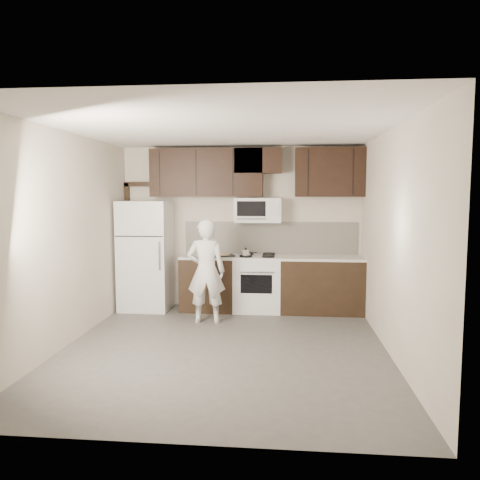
# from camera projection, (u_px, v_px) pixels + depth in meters

# --- Properties ---
(floor) EXTENTS (4.50, 4.50, 0.00)m
(floor) POSITION_uv_depth(u_px,v_px,m) (224.00, 348.00, 5.83)
(floor) COLOR #4C4A47
(floor) RESTS_ON ground
(back_wall) EXTENTS (4.00, 0.00, 4.00)m
(back_wall) POSITION_uv_depth(u_px,v_px,m) (241.00, 227.00, 7.92)
(back_wall) COLOR #B9B09E
(back_wall) RESTS_ON ground
(ceiling) EXTENTS (4.50, 4.50, 0.00)m
(ceiling) POSITION_uv_depth(u_px,v_px,m) (224.00, 128.00, 5.56)
(ceiling) COLOR white
(ceiling) RESTS_ON back_wall
(counter_run) EXTENTS (2.95, 0.64, 0.91)m
(counter_run) POSITION_uv_depth(u_px,v_px,m) (276.00, 284.00, 7.64)
(counter_run) COLOR black
(counter_run) RESTS_ON floor
(stove) EXTENTS (0.76, 0.66, 0.94)m
(stove) POSITION_uv_depth(u_px,v_px,m) (257.00, 283.00, 7.67)
(stove) COLOR silver
(stove) RESTS_ON floor
(backsplash) EXTENTS (2.90, 0.02, 0.54)m
(backsplash) POSITION_uv_depth(u_px,v_px,m) (270.00, 238.00, 7.88)
(backsplash) COLOR beige
(backsplash) RESTS_ON counter_run
(upper_cabinets) EXTENTS (3.48, 0.35, 0.78)m
(upper_cabinets) POSITION_uv_depth(u_px,v_px,m) (253.00, 171.00, 7.63)
(upper_cabinets) COLOR black
(upper_cabinets) RESTS_ON back_wall
(microwave) EXTENTS (0.76, 0.42, 0.40)m
(microwave) POSITION_uv_depth(u_px,v_px,m) (258.00, 210.00, 7.67)
(microwave) COLOR silver
(microwave) RESTS_ON upper_cabinets
(refrigerator) EXTENTS (0.80, 0.76, 1.80)m
(refrigerator) POSITION_uv_depth(u_px,v_px,m) (146.00, 255.00, 7.75)
(refrigerator) COLOR silver
(refrigerator) RESTS_ON floor
(door_trim) EXTENTS (0.50, 0.08, 2.12)m
(door_trim) POSITION_uv_depth(u_px,v_px,m) (130.00, 233.00, 8.07)
(door_trim) COLOR black
(door_trim) RESTS_ON floor
(saucepan) EXTENTS (0.26, 0.15, 0.15)m
(saucepan) POSITION_uv_depth(u_px,v_px,m) (246.00, 253.00, 7.49)
(saucepan) COLOR silver
(saucepan) RESTS_ON stove
(baking_tray) EXTENTS (0.44, 0.38, 0.02)m
(baking_tray) POSITION_uv_depth(u_px,v_px,m) (222.00, 255.00, 7.59)
(baking_tray) COLOR black
(baking_tray) RESTS_ON counter_run
(pizza) EXTENTS (0.32, 0.32, 0.02)m
(pizza) POSITION_uv_depth(u_px,v_px,m) (222.00, 254.00, 7.59)
(pizza) COLOR beige
(pizza) RESTS_ON baking_tray
(person) EXTENTS (0.59, 0.41, 1.55)m
(person) POSITION_uv_depth(u_px,v_px,m) (206.00, 271.00, 6.93)
(person) COLOR silver
(person) RESTS_ON floor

